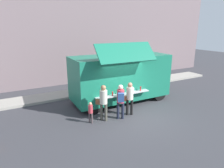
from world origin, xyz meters
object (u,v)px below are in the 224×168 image
(customer_front_ordering, at_px, (129,96))
(trash_bin, at_px, (146,78))
(customer_rear_waiting, at_px, (103,100))
(food_truck_main, at_px, (121,77))
(customer_mid_with_backpack, at_px, (121,99))
(child_near_queue, at_px, (91,111))

(customer_front_ordering, bearing_deg, trash_bin, -22.45)
(customer_front_ordering, relative_size, customer_rear_waiting, 0.97)
(food_truck_main, distance_m, customer_front_ordering, 2.11)
(customer_mid_with_backpack, relative_size, child_near_queue, 1.68)
(food_truck_main, relative_size, customer_mid_with_backpack, 3.33)
(trash_bin, bearing_deg, food_truck_main, -148.52)
(food_truck_main, xyz_separation_m, customer_front_ordering, (-0.64, -1.94, -0.51))
(food_truck_main, bearing_deg, child_near_queue, -145.47)
(trash_bin, xyz_separation_m, child_near_queue, (-6.56, -4.17, 0.14))
(trash_bin, bearing_deg, child_near_queue, -147.54)
(customer_front_ordering, distance_m, child_near_queue, 2.16)
(trash_bin, relative_size, customer_rear_waiting, 0.54)
(child_near_queue, bearing_deg, customer_mid_with_backpack, -46.30)
(trash_bin, distance_m, customer_rear_waiting, 7.27)
(customer_mid_with_backpack, xyz_separation_m, child_near_queue, (-1.46, 0.31, -0.45))
(customer_front_ordering, height_order, customer_rear_waiting, customer_rear_waiting)
(child_near_queue, bearing_deg, trash_bin, -1.68)
(child_near_queue, bearing_deg, food_truck_main, -0.36)
(trash_bin, distance_m, customer_mid_with_backpack, 6.81)
(customer_rear_waiting, relative_size, child_near_queue, 1.71)
(food_truck_main, bearing_deg, customer_rear_waiting, -137.44)
(trash_bin, relative_size, customer_mid_with_backpack, 0.56)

